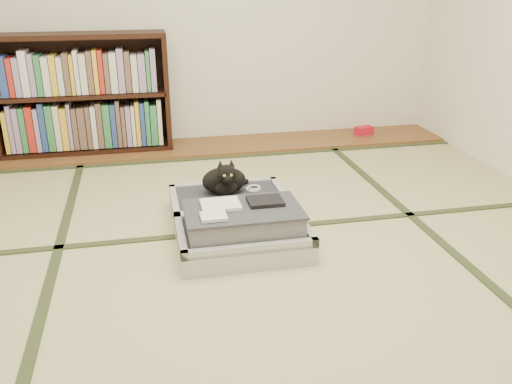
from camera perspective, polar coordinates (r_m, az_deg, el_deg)
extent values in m
plane|color=#C7B885|center=(2.70, 0.52, -7.76)|extent=(4.50, 4.50, 0.00)
cube|color=brown|center=(4.52, -5.01, 4.83)|extent=(4.00, 0.50, 0.02)
cube|color=red|center=(4.88, 11.31, 6.37)|extent=(0.17, 0.12, 0.07)
cube|color=#2D381E|center=(2.69, -21.04, -9.38)|extent=(0.05, 4.50, 0.01)
cube|color=#2D381E|center=(3.05, 19.27, -5.31)|extent=(0.05, 4.50, 0.01)
cube|color=#2D381E|center=(3.04, -1.12, -4.02)|extent=(4.00, 0.05, 0.01)
cube|color=#2D381E|center=(4.23, -4.49, 3.58)|extent=(4.00, 0.05, 0.01)
cube|color=black|center=(4.45, -9.44, 10.47)|extent=(0.04, 0.30, 0.85)
cube|color=black|center=(4.57, -17.15, 4.39)|extent=(1.32, 0.30, 0.04)
cube|color=black|center=(4.40, -18.47, 15.36)|extent=(1.32, 0.30, 0.04)
cube|color=black|center=(4.46, -17.78, 9.75)|extent=(1.26, 0.30, 0.03)
cube|color=black|center=(4.60, -17.64, 10.13)|extent=(1.32, 0.02, 0.85)
cube|color=gray|center=(4.49, -17.48, 6.99)|extent=(1.19, 0.21, 0.36)
cube|color=gray|center=(4.41, -18.09, 12.10)|extent=(1.19, 0.21, 0.32)
cube|color=#A7A7AB|center=(2.80, -1.35, -5.20)|extent=(0.67, 0.45, 0.12)
cube|color=#2B2B32|center=(2.79, -1.35, -4.65)|extent=(0.60, 0.38, 0.09)
cube|color=#A7A7AB|center=(2.60, -0.51, -6.01)|extent=(0.67, 0.04, 0.04)
cube|color=#A7A7AB|center=(2.96, -2.11, -2.34)|extent=(0.67, 0.04, 0.04)
cube|color=#A7A7AB|center=(2.74, -7.91, -4.63)|extent=(0.04, 0.45, 0.04)
cube|color=#A7A7AB|center=(2.84, 4.94, -3.45)|extent=(0.04, 0.45, 0.04)
cube|color=#A7A7AB|center=(3.20, -2.85, -1.61)|extent=(0.67, 0.45, 0.12)
cube|color=#2B2B32|center=(3.19, -2.86, -1.11)|extent=(0.60, 0.38, 0.09)
cube|color=#A7A7AB|center=(2.99, -2.23, -2.06)|extent=(0.67, 0.04, 0.04)
cube|color=#A7A7AB|center=(3.36, -3.44, 0.74)|extent=(0.67, 0.04, 0.04)
cube|color=#A7A7AB|center=(3.15, -8.58, -1.03)|extent=(0.04, 0.45, 0.04)
cube|color=#A7A7AB|center=(3.24, 2.68, -0.12)|extent=(0.04, 0.45, 0.04)
cylinder|color=black|center=(2.97, -2.17, -2.12)|extent=(0.60, 0.02, 0.02)
cube|color=gray|center=(2.75, -1.37, -3.14)|extent=(0.57, 0.35, 0.12)
cube|color=#34343B|center=(2.73, -1.38, -1.86)|extent=(0.59, 0.37, 0.01)
cube|color=silver|center=(2.74, -3.76, -1.34)|extent=(0.20, 0.16, 0.02)
cube|color=black|center=(2.78, 0.97, -0.94)|extent=(0.18, 0.14, 0.02)
cube|color=silver|center=(2.62, -4.49, -2.58)|extent=(0.13, 0.11, 0.02)
cube|color=white|center=(2.59, -4.77, -7.62)|extent=(0.05, 0.01, 0.04)
cube|color=white|center=(2.61, -2.40, -7.61)|extent=(0.04, 0.01, 0.03)
cube|color=orange|center=(2.66, 4.28, -6.69)|extent=(0.04, 0.01, 0.03)
cube|color=#197F33|center=(2.64, 2.98, -6.50)|extent=(0.04, 0.01, 0.03)
ellipsoid|color=black|center=(3.19, -3.38, 1.21)|extent=(0.26, 0.17, 0.16)
ellipsoid|color=black|center=(3.13, -3.16, 0.42)|extent=(0.13, 0.09, 0.09)
ellipsoid|color=black|center=(3.07, -3.12, 1.94)|extent=(0.11, 0.10, 0.11)
sphere|color=black|center=(3.03, -2.98, 1.34)|extent=(0.05, 0.05, 0.05)
cone|color=black|center=(3.06, -3.79, 2.95)|extent=(0.04, 0.05, 0.05)
cone|color=black|center=(3.07, -2.60, 3.04)|extent=(0.04, 0.05, 0.05)
sphere|color=#A5BF33|center=(3.02, -3.35, 1.72)|extent=(0.02, 0.02, 0.02)
sphere|color=#A5BF33|center=(3.02, -2.61, 1.78)|extent=(0.02, 0.02, 0.02)
cylinder|color=black|center=(3.30, -2.04, 0.87)|extent=(0.16, 0.09, 0.03)
torus|color=white|center=(3.26, -0.30, 0.34)|extent=(0.09, 0.09, 0.01)
torus|color=white|center=(3.26, -0.21, 0.50)|extent=(0.08, 0.08, 0.01)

